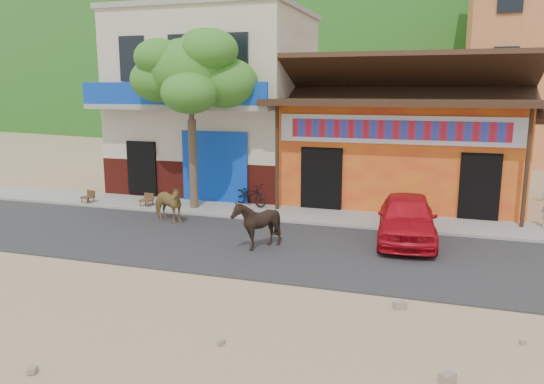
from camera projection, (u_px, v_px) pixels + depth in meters
The scene contains 13 objects.
ground at pixel (268, 283), 11.48m from camera, with size 120.00×120.00×0.00m, color #9E825B.
road at pixel (298, 249), 13.81m from camera, with size 60.00×5.00×0.04m, color #28282B.
sidewalk at pixel (326, 217), 17.07m from camera, with size 60.00×2.00×0.12m, color gray.
dance_club at pixel (402, 152), 19.87m from camera, with size 8.00×6.00×3.60m, color orange.
cafe_building at pixel (217, 104), 21.80m from camera, with size 7.00×6.00×7.00m, color beige.
hillside at pixel (424, 31), 74.51m from camera, with size 100.00×40.00×24.00m, color #194C14.
tree at pixel (192, 119), 17.68m from camera, with size 3.00×3.00×6.00m, color #2D721E, non-canonical shape.
cow_tan at pixel (167, 204), 16.48m from camera, with size 0.63×1.38×1.17m, color olive.
cow_dark at pixel (257, 224), 13.69m from camera, with size 1.06×1.19×1.31m, color black.
red_car at pixel (407, 218), 14.42m from camera, with size 1.52×3.79×1.29m, color red.
scooter at pixel (250, 194), 18.43m from camera, with size 0.53×1.51×0.80m, color black.
cafe_chair_left at pixel (87, 192), 18.91m from camera, with size 0.37×0.37×0.79m, color #4A2F18, non-canonical shape.
cafe_chair_right at pixel (146, 195), 18.35m from camera, with size 0.38×0.38×0.81m, color #452A17, non-canonical shape.
Camera 1 is at (3.43, -10.33, 4.16)m, focal length 35.00 mm.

